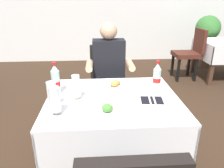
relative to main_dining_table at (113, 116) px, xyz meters
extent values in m
plane|color=#382619|center=(-0.06, 0.08, -0.57)|extent=(11.00, 11.00, 0.00)
cube|color=white|center=(0.00, 0.00, 0.16)|extent=(1.07, 0.91, 0.02)
cube|color=white|center=(0.00, -0.45, -0.01)|extent=(1.07, 0.02, 0.32)
cube|color=white|center=(0.00, 0.45, -0.01)|extent=(1.07, 0.02, 0.32)
cube|color=white|center=(-0.53, 0.00, -0.01)|extent=(0.02, 0.91, 0.32)
cube|color=white|center=(0.53, 0.00, -0.01)|extent=(0.02, 0.91, 0.32)
cube|color=#472D1E|center=(0.48, -0.40, -0.21)|extent=(0.07, 0.07, 0.72)
cube|color=#472D1E|center=(-0.48, 0.40, -0.21)|extent=(0.07, 0.07, 0.72)
cube|color=#472D1E|center=(0.48, 0.40, -0.21)|extent=(0.07, 0.07, 0.72)
cube|color=black|center=(0.00, 0.76, -0.08)|extent=(0.44, 0.44, 0.08)
cube|color=black|center=(0.00, 1.01, 0.18)|extent=(0.42, 0.06, 0.44)
cube|color=black|center=(-0.17, 0.59, -0.34)|extent=(0.04, 0.04, 0.45)
cube|color=black|center=(0.17, 0.59, -0.34)|extent=(0.04, 0.04, 0.45)
cube|color=black|center=(-0.17, 0.93, -0.34)|extent=(0.04, 0.04, 0.45)
cube|color=black|center=(0.17, 0.93, -0.34)|extent=(0.04, 0.04, 0.45)
cylinder|color=#282D42|center=(-0.07, 0.55, -0.34)|extent=(0.10, 0.10, 0.45)
cylinder|color=#282D42|center=(0.09, 0.55, -0.34)|extent=(0.10, 0.10, 0.45)
cube|color=#282D42|center=(0.01, 0.72, -0.06)|extent=(0.34, 0.36, 0.12)
cube|color=black|center=(0.01, 0.80, 0.25)|extent=(0.36, 0.20, 0.50)
sphere|color=tan|center=(0.01, 0.80, 0.60)|extent=(0.19, 0.19, 0.19)
cylinder|color=tan|center=(-0.20, 0.57, 0.28)|extent=(0.07, 0.26, 0.07)
cylinder|color=tan|center=(0.23, 0.57, 0.28)|extent=(0.07, 0.26, 0.07)
cube|color=white|center=(-0.06, -0.22, 0.18)|extent=(0.23, 0.23, 0.01)
ellipsoid|color=#99602D|center=(-0.05, -0.22, 0.20)|extent=(0.11, 0.11, 0.03)
ellipsoid|color=#4C8E38|center=(-0.06, -0.25, 0.21)|extent=(0.10, 0.11, 0.06)
cube|color=white|center=(0.04, 0.22, 0.18)|extent=(0.26, 0.26, 0.01)
ellipsoid|color=#B77A38|center=(0.05, 0.24, 0.20)|extent=(0.10, 0.10, 0.04)
ellipsoid|color=#B77A38|center=(0.03, 0.22, 0.20)|extent=(0.08, 0.09, 0.03)
ellipsoid|color=gold|center=(0.04, 0.24, 0.21)|extent=(0.10, 0.11, 0.05)
cylinder|color=white|center=(-0.41, -0.26, 0.17)|extent=(0.07, 0.07, 0.01)
cylinder|color=white|center=(-0.41, -0.26, 0.19)|extent=(0.02, 0.02, 0.03)
cylinder|color=white|center=(-0.41, -0.26, 0.29)|extent=(0.07, 0.07, 0.17)
cylinder|color=black|center=(-0.41, -0.26, 0.28)|extent=(0.07, 0.07, 0.14)
cylinder|color=white|center=(-0.46, -0.14, 0.17)|extent=(0.07, 0.07, 0.01)
cylinder|color=white|center=(-0.46, -0.14, 0.19)|extent=(0.02, 0.02, 0.03)
cylinder|color=white|center=(-0.46, -0.14, 0.29)|extent=(0.07, 0.07, 0.17)
cylinder|color=#C68928|center=(-0.46, -0.14, 0.26)|extent=(0.06, 0.06, 0.11)
cylinder|color=white|center=(-0.29, -0.02, 0.17)|extent=(0.07, 0.07, 0.01)
cylinder|color=white|center=(-0.29, -0.02, 0.19)|extent=(0.02, 0.02, 0.03)
cylinder|color=white|center=(-0.29, -0.02, 0.29)|extent=(0.06, 0.06, 0.17)
cylinder|color=gold|center=(-0.29, -0.02, 0.24)|extent=(0.06, 0.06, 0.06)
cylinder|color=silver|center=(0.40, 0.16, 0.26)|extent=(0.07, 0.07, 0.18)
cylinder|color=red|center=(0.40, 0.16, 0.25)|extent=(0.07, 0.07, 0.04)
cone|color=silver|center=(0.40, 0.16, 0.38)|extent=(0.06, 0.06, 0.05)
cylinder|color=red|center=(0.40, 0.16, 0.42)|extent=(0.03, 0.03, 0.02)
cylinder|color=silver|center=(-0.47, 0.11, 0.27)|extent=(0.07, 0.07, 0.20)
cylinder|color=red|center=(-0.47, 0.11, 0.26)|extent=(0.07, 0.07, 0.04)
cone|color=silver|center=(-0.47, 0.11, 0.40)|extent=(0.06, 0.06, 0.05)
cylinder|color=red|center=(-0.47, 0.11, 0.44)|extent=(0.03, 0.03, 0.02)
cube|color=black|center=(0.30, -0.08, 0.17)|extent=(0.18, 0.15, 0.01)
cube|color=silver|center=(0.29, -0.08, 0.18)|extent=(0.03, 0.19, 0.01)
cube|color=silver|center=(0.32, -0.08, 0.18)|extent=(0.03, 0.19, 0.01)
cube|color=white|center=(2.34, 2.80, -0.01)|extent=(0.92, 0.02, 0.32)
cube|color=white|center=(1.89, 2.37, -0.01)|extent=(0.02, 0.88, 0.32)
cube|color=#472D1E|center=(1.94, 2.00, -0.21)|extent=(0.07, 0.07, 0.72)
cube|color=#472D1E|center=(1.94, 2.75, -0.21)|extent=(0.07, 0.07, 0.72)
cube|color=#4C2319|center=(1.58, 2.37, -0.08)|extent=(0.44, 0.44, 0.08)
cube|color=#4C2319|center=(1.83, 2.37, 0.18)|extent=(0.06, 0.42, 0.44)
cube|color=black|center=(1.41, 2.54, -0.34)|extent=(0.04, 0.04, 0.45)
cube|color=black|center=(1.41, 2.20, -0.34)|extent=(0.04, 0.04, 0.45)
cube|color=black|center=(1.75, 2.54, -0.34)|extent=(0.04, 0.04, 0.45)
cube|color=black|center=(1.75, 2.20, -0.34)|extent=(0.04, 0.04, 0.45)
cylinder|color=brown|center=(2.38, 3.20, -0.40)|extent=(0.37, 0.37, 0.34)
cylinder|color=brown|center=(2.38, 3.20, -0.06)|extent=(0.05, 0.05, 0.32)
sphere|color=#387533|center=(2.38, 3.20, 0.31)|extent=(0.54, 0.54, 0.54)
camera|label=1|loc=(-0.12, -1.59, 0.92)|focal=34.51mm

